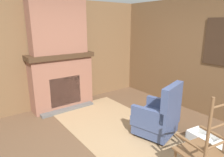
% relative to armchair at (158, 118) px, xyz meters
% --- Properties ---
extents(ground_plane, '(14.00, 14.00, 0.00)m').
position_rel_armchair_xyz_m(ground_plane, '(-0.13, -0.85, -0.36)').
color(ground_plane, brown).
extents(wood_panel_wall_left, '(0.06, 5.42, 2.59)m').
position_rel_armchair_xyz_m(wood_panel_wall_left, '(-2.57, -0.85, 0.93)').
color(wood_panel_wall_left, brown).
rests_on(wood_panel_wall_left, ground).
extents(wood_panel_wall_back, '(5.42, 0.09, 2.59)m').
position_rel_armchair_xyz_m(wood_panel_wall_back, '(-0.12, 1.59, 0.94)').
color(wood_panel_wall_back, brown).
rests_on(wood_panel_wall_back, ground).
extents(fireplace_hearth, '(0.65, 1.55, 1.34)m').
position_rel_armchair_xyz_m(fireplace_hearth, '(-2.31, -0.85, 0.30)').
color(fireplace_hearth, brown).
rests_on(fireplace_hearth, ground).
extents(chimney_breast, '(0.38, 1.28, 1.22)m').
position_rel_armchair_xyz_m(chimney_breast, '(-2.32, -0.85, 1.59)').
color(chimney_breast, brown).
rests_on(chimney_breast, fireplace_hearth).
extents(area_rug, '(3.51, 1.65, 0.01)m').
position_rel_armchair_xyz_m(area_rug, '(-0.44, -0.42, -0.36)').
color(area_rug, '#997A56').
rests_on(area_rug, ground).
extents(armchair, '(0.84, 0.83, 1.03)m').
position_rel_armchair_xyz_m(armchair, '(0.00, 0.00, 0.00)').
color(armchair, '#3D4C75').
rests_on(armchair, ground).
extents(rocking_chair, '(0.87, 0.61, 1.29)m').
position_rel_armchair_xyz_m(rocking_chair, '(1.11, -0.44, 0.07)').
color(rocking_chair, brown).
rests_on(rocking_chair, ground).
extents(firewood_stack, '(0.46, 0.47, 0.24)m').
position_rel_armchair_xyz_m(firewood_stack, '(-0.76, 0.93, -0.27)').
color(firewood_stack, brown).
rests_on(firewood_stack, ground).
extents(laundry_basket, '(0.51, 0.39, 0.28)m').
position_rel_armchair_xyz_m(laundry_basket, '(0.73, 0.28, -0.22)').
color(laundry_basket, white).
rests_on(laundry_basket, ground).
extents(oil_lamp_vase, '(0.11, 0.11, 0.25)m').
position_rel_armchair_xyz_m(oil_lamp_vase, '(-2.36, -1.23, 1.07)').
color(oil_lamp_vase, silver).
rests_on(oil_lamp_vase, fireplace_hearth).
extents(storage_case, '(0.16, 0.25, 0.11)m').
position_rel_armchair_xyz_m(storage_case, '(-2.36, -0.42, 1.04)').
color(storage_case, brown).
rests_on(storage_case, fireplace_hearth).
extents(decorative_plate_on_mantel, '(0.06, 0.24, 0.23)m').
position_rel_armchair_xyz_m(decorative_plate_on_mantel, '(-2.38, -0.94, 1.09)').
color(decorative_plate_on_mantel, gold).
rests_on(decorative_plate_on_mantel, fireplace_hearth).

